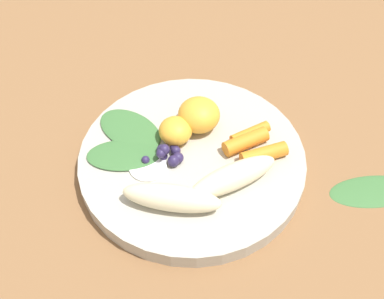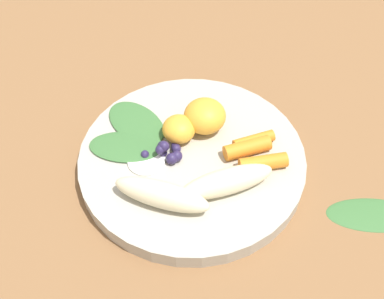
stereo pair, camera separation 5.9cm
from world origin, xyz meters
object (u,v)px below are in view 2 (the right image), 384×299
object	(u,v)px
banana_peeled_left	(227,181)
kale_leaf_stray	(374,214)
banana_peeled_right	(162,194)
bowl	(192,160)
orange_segment_near	(179,129)

from	to	relation	value
banana_peeled_left	kale_leaf_stray	size ratio (longest dim) A/B	1.01
banana_peeled_left	banana_peeled_right	xyz separation A→B (m)	(0.05, 0.06, 0.00)
banana_peeled_left	bowl	bearing A→B (deg)	108.55
banana_peeled_left	banana_peeled_right	world-z (taller)	same
bowl	orange_segment_near	distance (m)	0.04
banana_peeled_left	kale_leaf_stray	world-z (taller)	banana_peeled_left
orange_segment_near	kale_leaf_stray	world-z (taller)	orange_segment_near
bowl	banana_peeled_left	bearing A→B (deg)	167.79
banana_peeled_right	kale_leaf_stray	xyz separation A→B (m)	(-0.19, -0.16, -0.04)
banana_peeled_right	kale_leaf_stray	distance (m)	0.26
banana_peeled_left	banana_peeled_right	bearing A→B (deg)	175.16
banana_peeled_left	kale_leaf_stray	xyz separation A→B (m)	(-0.15, -0.10, -0.04)
orange_segment_near	banana_peeled_right	bearing A→B (deg)	120.69
bowl	banana_peeled_left	world-z (taller)	banana_peeled_left
banana_peeled_right	bowl	bearing A→B (deg)	82.37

